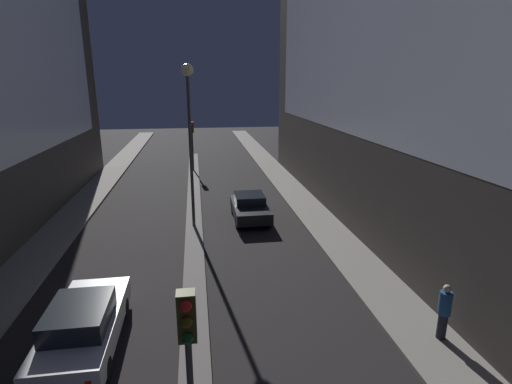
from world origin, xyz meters
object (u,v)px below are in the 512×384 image
traffic_light_near (188,350)px  car_left_lane (84,325)px  street_lamp (189,111)px  pedestrian_on_right_sidewalk (444,310)px  car_right_lane (250,207)px  traffic_light_mid (192,135)px

traffic_light_near → car_left_lane: (-3.18, 4.80, -2.39)m
street_lamp → pedestrian_on_right_sidewalk: size_ratio=4.72×
pedestrian_on_right_sidewalk → car_left_lane: bearing=173.2°
traffic_light_near → street_lamp: street_lamp is taller
car_left_lane → street_lamp: bearing=72.0°
traffic_light_near → car_left_lane: bearing=123.5°
car_right_lane → pedestrian_on_right_sidewalk: 12.61m
car_left_lane → pedestrian_on_right_sidewalk: (10.56, -1.26, 0.27)m
traffic_light_near → pedestrian_on_right_sidewalk: traffic_light_near is taller
traffic_light_near → car_left_lane: 6.23m
traffic_light_mid → street_lamp: 14.29m
pedestrian_on_right_sidewalk → street_lamp: bearing=123.8°
street_lamp → car_left_lane: size_ratio=1.74×
traffic_light_near → car_right_lane: size_ratio=1.02×
traffic_light_mid → car_right_lane: size_ratio=1.02×
car_left_lane → pedestrian_on_right_sidewalk: pedestrian_on_right_sidewalk is taller
car_left_lane → car_right_lane: 12.38m
traffic_light_near → street_lamp: 14.89m
traffic_light_mid → pedestrian_on_right_sidewalk: bearing=-73.5°
traffic_light_mid → car_left_lane: traffic_light_mid is taller
street_lamp → car_right_lane: street_lamp is taller
traffic_light_mid → car_left_lane: (-3.18, -23.75, -2.39)m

